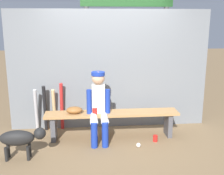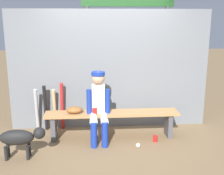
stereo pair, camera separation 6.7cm
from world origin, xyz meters
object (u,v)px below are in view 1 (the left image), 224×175
at_px(player_seated, 99,105).
at_px(bat_aluminum_black, 45,108).
at_px(bat_wood_natural, 54,109).
at_px(cup_on_ground, 155,138).
at_px(dog, 21,138).
at_px(cup_on_bench, 95,111).
at_px(bat_aluminum_red, 62,107).
at_px(dugout_bench, 112,118).
at_px(bat_wood_dark, 45,109).
at_px(scoreboard, 130,6).
at_px(baseball_glove, 74,110).
at_px(baseball, 138,145).
at_px(bat_aluminum_silver, 36,110).

distance_m(player_seated, bat_aluminum_black, 1.13).
relative_size(player_seated, bat_wood_natural, 1.47).
height_order(cup_on_ground, dog, dog).
xyz_separation_m(bat_aluminum_black, cup_on_bench, (0.92, -0.48, 0.08)).
bearing_deg(dog, bat_aluminum_red, 65.07).
distance_m(cup_on_ground, cup_on_bench, 1.16).
bearing_deg(dugout_bench, bat_aluminum_red, 153.90).
bearing_deg(bat_wood_dark, dog, -100.79).
relative_size(bat_aluminum_red, bat_wood_dark, 1.09).
bearing_deg(dugout_bench, dog, -154.99).
height_order(bat_aluminum_black, scoreboard, scoreboard).
bearing_deg(scoreboard, dog, -134.23).
bearing_deg(bat_aluminum_red, dugout_bench, -26.10).
distance_m(baseball_glove, bat_aluminum_red, 0.52).
bearing_deg(cup_on_ground, dog, -168.86).
height_order(bat_aluminum_red, cup_on_bench, bat_aluminum_red).
height_order(bat_wood_dark, cup_on_bench, bat_wood_dark).
bearing_deg(bat_aluminum_red, baseball, -34.15).
relative_size(bat_wood_natural, cup_on_ground, 7.45).
bearing_deg(bat_aluminum_black, scoreboard, 27.76).
relative_size(bat_wood_natural, cup_on_bench, 7.45).
height_order(bat_wood_natural, bat_aluminum_black, bat_aluminum_black).
bearing_deg(dugout_bench, bat_aluminum_silver, 163.83).
relative_size(cup_on_bench, dog, 0.13).
xyz_separation_m(bat_aluminum_black, cup_on_ground, (1.96, -0.65, -0.39)).
distance_m(baseball_glove, bat_wood_natural, 0.63).
height_order(bat_aluminum_silver, cup_on_bench, bat_aluminum_silver).
xyz_separation_m(cup_on_bench, dog, (-1.13, -0.60, -0.19)).
height_order(baseball, scoreboard, scoreboard).
bearing_deg(cup_on_bench, dog, -152.01).
relative_size(dugout_bench, player_seated, 1.96).
height_order(bat_aluminum_red, bat_aluminum_black, bat_aluminum_red).
bearing_deg(bat_aluminum_silver, bat_aluminum_red, 5.70).
height_order(bat_aluminum_black, cup_on_ground, bat_aluminum_black).
bearing_deg(baseball_glove, bat_aluminum_silver, 151.07).
xyz_separation_m(baseball_glove, bat_aluminum_black, (-0.56, 0.41, -0.09)).
distance_m(bat_aluminum_silver, dog, 1.07).
bearing_deg(baseball, cup_on_bench, 152.03).
bearing_deg(baseball_glove, bat_aluminum_black, 144.14).
distance_m(dugout_bench, bat_wood_natural, 1.16).
bearing_deg(dog, bat_aluminum_silver, 87.32).
height_order(dugout_bench, bat_aluminum_black, bat_aluminum_black).
relative_size(baseball, dog, 0.09).
height_order(baseball_glove, bat_aluminum_black, bat_aluminum_black).
xyz_separation_m(dugout_bench, bat_aluminum_black, (-1.22, 0.41, 0.08)).
xyz_separation_m(cup_on_ground, scoreboard, (-0.24, 1.55, 2.28)).
bearing_deg(bat_wood_dark, scoreboard, 26.93).
distance_m(dugout_bench, cup_on_ground, 0.83).
height_order(cup_on_ground, cup_on_bench, cup_on_bench).
bearing_deg(cup_on_bench, bat_aluminum_red, 139.67).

